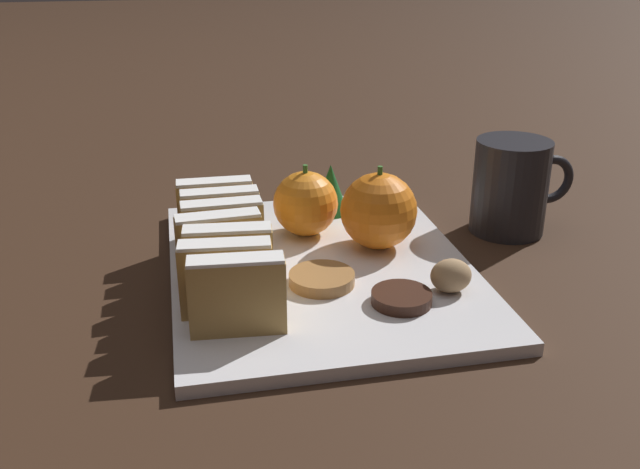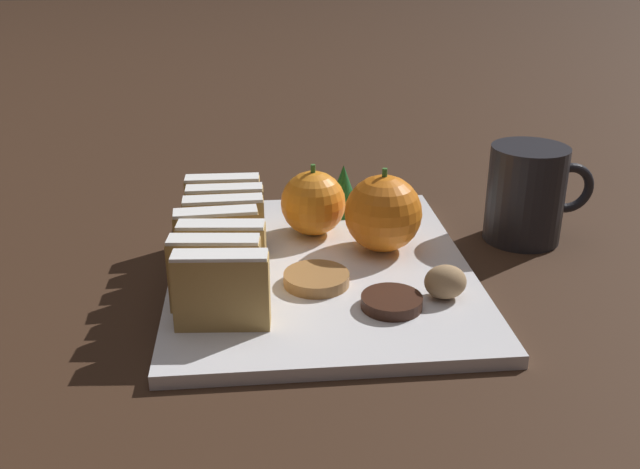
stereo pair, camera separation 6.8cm
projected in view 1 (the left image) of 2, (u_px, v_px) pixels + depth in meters
name	position (u px, v px, depth m)	size (l,w,h in m)	color
ground_plane	(320.00, 274.00, 0.69)	(6.00, 6.00, 0.00)	#382316
serving_platter	(320.00, 268.00, 0.69)	(0.28, 0.36, 0.01)	white
stollen_slice_front	(237.00, 295.00, 0.56)	(0.08, 0.03, 0.07)	tan
stollen_slice_second	(226.00, 278.00, 0.59)	(0.08, 0.03, 0.07)	tan
stollen_slice_third	(229.00, 262.00, 0.62)	(0.08, 0.03, 0.07)	tan
stollen_slice_fourth	(219.00, 248.00, 0.64)	(0.08, 0.03, 0.07)	tan
stollen_slice_fifth	(223.00, 234.00, 0.67)	(0.08, 0.02, 0.07)	tan
stollen_slice_sixth	(221.00, 221.00, 0.70)	(0.08, 0.02, 0.07)	tan
stollen_slice_back	(216.00, 210.00, 0.73)	(0.08, 0.02, 0.07)	tan
orange_near	(302.00, 204.00, 0.74)	(0.07, 0.07, 0.08)	orange
orange_far	(379.00, 211.00, 0.71)	(0.08, 0.08, 0.09)	orange
walnut	(451.00, 276.00, 0.63)	(0.04, 0.03, 0.03)	tan
chocolate_cookie	(401.00, 298.00, 0.61)	(0.05, 0.05, 0.01)	#381E14
gingerbread_cookie	(322.00, 279.00, 0.65)	(0.06, 0.06, 0.01)	#A3703D
evergreen_sprig	(331.00, 189.00, 0.80)	(0.04, 0.04, 0.06)	#195623
coffee_mug	(512.00, 186.00, 0.77)	(0.11, 0.08, 0.10)	#232328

